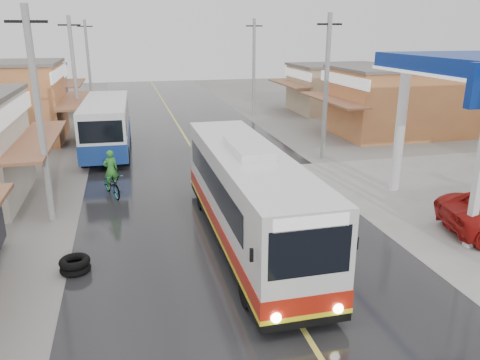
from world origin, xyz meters
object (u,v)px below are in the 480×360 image
(cyclist, at_px, (112,181))
(coach_bus, at_px, (247,196))
(tyre_stack, at_px, (75,265))
(second_bus, at_px, (107,125))

(cyclist, bearing_deg, coach_bus, -70.26)
(tyre_stack, bearing_deg, cyclist, 81.39)
(coach_bus, bearing_deg, second_bus, 109.20)
(cyclist, relative_size, tyre_stack, 2.30)
(coach_bus, distance_m, cyclist, 7.66)
(coach_bus, relative_size, cyclist, 5.24)
(second_bus, height_order, cyclist, second_bus)
(cyclist, bearing_deg, second_bus, 74.14)
(coach_bus, xyz_separation_m, second_bus, (-5.00, 14.30, -0.03))
(coach_bus, distance_m, tyre_stack, 5.96)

